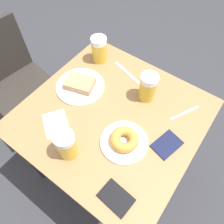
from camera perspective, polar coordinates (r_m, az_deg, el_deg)
ground_plane at (r=1.68m, az=0.00°, el=-13.77°), size 8.00×8.00×0.00m
table at (r=1.10m, az=0.00°, el=-2.59°), size 0.79×0.81×0.71m
chair at (r=1.60m, az=-24.79°, el=8.49°), size 0.45×0.45×0.84m
plate_with_cake at (r=1.13m, az=-8.34°, el=7.00°), size 0.25×0.25×0.05m
plate_with_donut at (r=0.95m, az=3.23°, el=-7.42°), size 0.21×0.21×0.05m
beer_mug_left at (r=0.90m, az=-11.83°, el=-8.31°), size 0.08×0.08×0.14m
beer_mug_center at (r=1.05m, az=9.35°, el=6.45°), size 0.08×0.08×0.14m
beer_mug_right at (r=1.23m, az=-3.37°, el=16.02°), size 0.08×0.08×0.14m
napkin_folded at (r=1.04m, az=-14.47°, el=-2.99°), size 0.16×0.17×0.00m
fork at (r=1.09m, az=18.44°, el=-0.23°), size 0.15×0.08×0.00m
knife at (r=1.20m, az=3.94°, el=10.24°), size 0.07×0.20×0.00m
passport_near_edge at (r=0.89m, az=1.07°, el=-21.48°), size 0.10×0.13×0.01m
passport_far_edge at (r=0.99m, az=14.14°, el=-8.22°), size 0.14×0.12×0.01m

